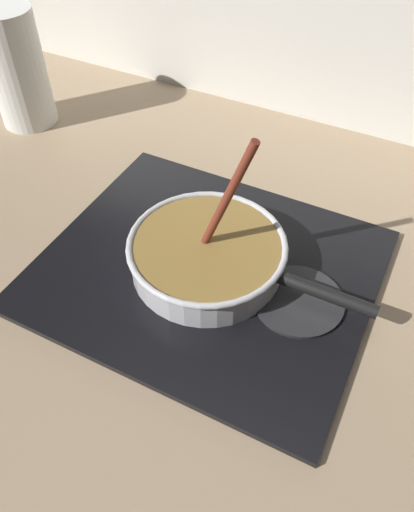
# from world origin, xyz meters

# --- Properties ---
(ground) EXTENTS (2.40, 1.60, 0.04)m
(ground) POSITION_xyz_m (0.00, 0.00, -0.02)
(ground) COLOR #9E8466
(hob_plate) EXTENTS (0.56, 0.48, 0.01)m
(hob_plate) POSITION_xyz_m (0.01, 0.23, 0.01)
(hob_plate) COLOR black
(hob_plate) RESTS_ON ground
(burner_ring) EXTENTS (0.17, 0.17, 0.01)m
(burner_ring) POSITION_xyz_m (0.01, 0.23, 0.02)
(burner_ring) COLOR #592D0C
(burner_ring) RESTS_ON hob_plate
(spare_burner) EXTENTS (0.15, 0.15, 0.01)m
(spare_burner) POSITION_xyz_m (0.18, 0.23, 0.01)
(spare_burner) COLOR #262628
(spare_burner) RESTS_ON hob_plate
(cooking_pan) EXTENTS (0.42, 0.27, 0.27)m
(cooking_pan) POSITION_xyz_m (0.01, 0.23, 0.05)
(cooking_pan) COLOR silver
(cooking_pan) RESTS_ON hob_plate
(paper_towel_roll) EXTENTS (0.13, 0.13, 0.26)m
(paper_towel_roll) POSITION_xyz_m (-0.59, 0.47, 0.13)
(paper_towel_roll) COLOR white
(paper_towel_roll) RESTS_ON ground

